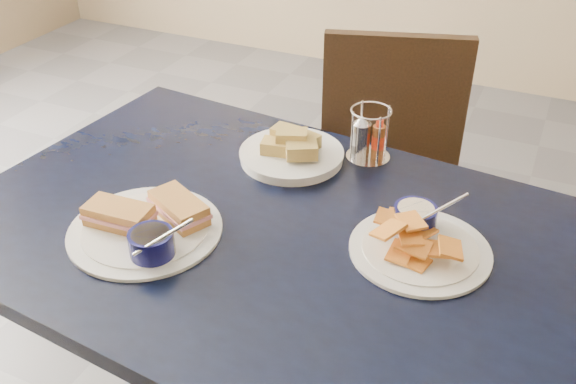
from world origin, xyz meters
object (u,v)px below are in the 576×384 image
at_px(plantain_plate, 417,238).
at_px(condiment_caddy, 368,137).
at_px(dining_table, 268,247).
at_px(bread_basket, 292,151).
at_px(chair_far, 397,172).
at_px(sandwich_plate, 148,224).

xyz_separation_m(plantain_plate, condiment_caddy, (-0.21, 0.30, 0.04)).
bearing_deg(dining_table, bread_basket, 103.58).
xyz_separation_m(plantain_plate, bread_basket, (-0.37, 0.21, 0.00)).
bearing_deg(dining_table, condiment_caddy, 74.77).
relative_size(dining_table, chair_far, 1.53).
bearing_deg(condiment_caddy, plantain_plate, -55.05).
height_order(plantain_plate, condiment_caddy, condiment_caddy).
xyz_separation_m(chair_far, plantain_plate, (0.20, -0.62, 0.24)).
bearing_deg(chair_far, bread_basket, -113.28).
height_order(chair_far, bread_basket, chair_far).
bearing_deg(dining_table, chair_far, 81.01).
bearing_deg(sandwich_plate, bread_basket, 69.65).
bearing_deg(dining_table, plantain_plate, 11.83).
bearing_deg(bread_basket, plantain_plate, -29.39).
distance_m(dining_table, chair_far, 0.71).
bearing_deg(sandwich_plate, dining_table, 30.32).
relative_size(sandwich_plate, plantain_plate, 1.14).
distance_m(sandwich_plate, bread_basket, 0.43).
relative_size(dining_table, plantain_plate, 4.97).
relative_size(sandwich_plate, condiment_caddy, 2.40).
xyz_separation_m(dining_table, condiment_caddy, (0.10, 0.36, 0.11)).
bearing_deg(plantain_plate, chair_far, 108.03).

